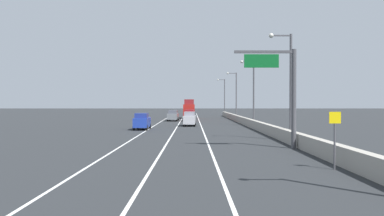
{
  "coord_description": "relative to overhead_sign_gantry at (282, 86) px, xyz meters",
  "views": [
    {
      "loc": [
        0.14,
        -2.2,
        3.49
      ],
      "look_at": [
        0.37,
        52.94,
        2.7
      ],
      "focal_mm": 36.67,
      "sensor_mm": 36.0,
      "label": 1
    }
  ],
  "objects": [
    {
      "name": "ground_plane",
      "position": [
        -7.09,
        36.67,
        -4.73
      ],
      "size": [
        320.0,
        320.0,
        0.0
      ],
      "primitive_type": "plane",
      "color": "#26282B"
    },
    {
      "name": "lane_stripe_left",
      "position": [
        -12.59,
        27.67,
        -4.73
      ],
      "size": [
        0.16,
        130.0,
        0.0
      ],
      "primitive_type": "cube",
      "color": "silver",
      "rests_on": "ground_plane"
    },
    {
      "name": "lane_stripe_center",
      "position": [
        -9.09,
        27.67,
        -4.73
      ],
      "size": [
        0.16,
        130.0,
        0.0
      ],
      "primitive_type": "cube",
      "color": "silver",
      "rests_on": "ground_plane"
    },
    {
      "name": "lane_stripe_right",
      "position": [
        -5.59,
        27.67,
        -4.73
      ],
      "size": [
        0.16,
        130.0,
        0.0
      ],
      "primitive_type": "cube",
      "color": "silver",
      "rests_on": "ground_plane"
    },
    {
      "name": "jersey_barrier_right",
      "position": [
        1.34,
        12.67,
        -4.18
      ],
      "size": [
        0.6,
        120.0,
        1.1
      ],
      "primitive_type": "cube",
      "color": "#9E998E",
      "rests_on": "ground_plane"
    },
    {
      "name": "overhead_sign_gantry",
      "position": [
        0.0,
        0.0,
        0.0
      ],
      "size": [
        4.68,
        0.36,
        7.5
      ],
      "color": "#47474C",
      "rests_on": "ground_plane"
    },
    {
      "name": "speed_advisory_sign",
      "position": [
        0.44,
        -9.3,
        -2.96
      ],
      "size": [
        0.6,
        0.11,
        3.0
      ],
      "color": "#4C4C51",
      "rests_on": "ground_plane"
    },
    {
      "name": "lamp_post_right_second",
      "position": [
        1.79,
        6.12,
        0.91
      ],
      "size": [
        2.14,
        0.44,
        9.78
      ],
      "color": "#4C4C51",
      "rests_on": "ground_plane"
    },
    {
      "name": "lamp_post_right_third",
      "position": [
        2.04,
        29.15,
        0.91
      ],
      "size": [
        2.14,
        0.44,
        9.78
      ],
      "color": "#4C4C51",
      "rests_on": "ground_plane"
    },
    {
      "name": "lamp_post_right_fourth",
      "position": [
        2.04,
        52.19,
        0.91
      ],
      "size": [
        2.14,
        0.44,
        9.78
      ],
      "color": "#4C4C51",
      "rests_on": "ground_plane"
    },
    {
      "name": "lamp_post_right_fifth",
      "position": [
        1.51,
        75.22,
        0.91
      ],
      "size": [
        2.14,
        0.44,
        9.78
      ],
      "color": "#4C4C51",
      "rests_on": "ground_plane"
    },
    {
      "name": "car_red_0",
      "position": [
        -7.4,
        44.28,
        -3.67
      ],
      "size": [
        2.0,
        4.71,
        2.14
      ],
      "color": "red",
      "rests_on": "ground_plane"
    },
    {
      "name": "car_silver_1",
      "position": [
        -7.3,
        28.41,
        -3.67
      ],
      "size": [
        1.92,
        4.82,
        2.12
      ],
      "color": "#B7B7BC",
      "rests_on": "ground_plane"
    },
    {
      "name": "car_gray_2",
      "position": [
        -10.51,
        44.04,
        -3.72
      ],
      "size": [
        2.08,
        4.86,
        2.01
      ],
      "color": "slate",
      "rests_on": "ground_plane"
    },
    {
      "name": "car_blue_3",
      "position": [
        -13.36,
        20.62,
        -3.67
      ],
      "size": [
        1.85,
        4.47,
        2.13
      ],
      "color": "#1E389E",
      "rests_on": "ground_plane"
    },
    {
      "name": "box_truck",
      "position": [
        -7.6,
        55.99,
        -2.83
      ],
      "size": [
        2.48,
        7.83,
        4.16
      ],
      "color": "#A51E19",
      "rests_on": "ground_plane"
    }
  ]
}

